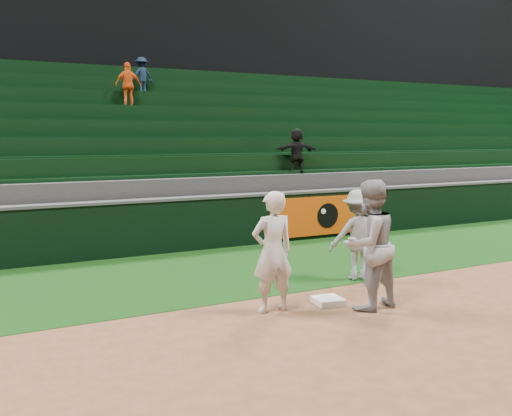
{
  "coord_description": "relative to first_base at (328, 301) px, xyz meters",
  "views": [
    {
      "loc": [
        -5.04,
        -7.12,
        2.64
      ],
      "look_at": [
        -0.11,
        2.3,
        1.3
      ],
      "focal_mm": 40.0,
      "sensor_mm": 36.0,
      "label": 1
    }
  ],
  "objects": [
    {
      "name": "foul_grass",
      "position": [
        -0.05,
        2.86,
        -0.04
      ],
      "size": [
        36.0,
        4.2,
        0.01
      ],
      "primitive_type": "cube",
      "color": "black",
      "rests_on": "ground"
    },
    {
      "name": "upper_deck",
      "position": [
        -0.05,
        17.31,
        5.95
      ],
      "size": [
        40.0,
        12.0,
        12.0
      ],
      "primitive_type": "cube",
      "color": "black",
      "rests_on": "ground"
    },
    {
      "name": "stadium_seating",
      "position": [
        -0.05,
        8.83,
        1.65
      ],
      "size": [
        36.0,
        5.95,
        5.18
      ],
      "color": "#313133",
      "rests_on": "ground"
    },
    {
      "name": "base_coach",
      "position": [
        1.37,
        1.02,
        0.79
      ],
      "size": [
        1.21,
        0.92,
        1.67
      ],
      "primitive_type": "imported",
      "rotation": [
        0.0,
        0.0,
        2.83
      ],
      "color": "gray",
      "rests_on": "foul_grass"
    },
    {
      "name": "first_base",
      "position": [
        0.0,
        0.0,
        0.0
      ],
      "size": [
        0.48,
        0.48,
        0.1
      ],
      "primitive_type": "cube",
      "rotation": [
        0.0,
        0.0,
        -0.14
      ],
      "color": "white",
      "rests_on": "ground"
    },
    {
      "name": "baserunner",
      "position": [
        0.4,
        -0.49,
        0.95
      ],
      "size": [
        1.07,
        0.88,
        1.99
      ],
      "primitive_type": "imported",
      "rotation": [
        0.0,
        0.0,
        3.28
      ],
      "color": "#999BA3",
      "rests_on": "ground"
    },
    {
      "name": "first_baseman",
      "position": [
        -0.98,
        0.07,
        0.87
      ],
      "size": [
        0.68,
        0.46,
        1.84
      ],
      "primitive_type": "imported",
      "rotation": [
        0.0,
        0.0,
        3.11
      ],
      "color": "silver",
      "rests_on": "ground"
    },
    {
      "name": "ground",
      "position": [
        -0.05,
        -0.14,
        -0.05
      ],
      "size": [
        70.0,
        70.0,
        0.0
      ],
      "primitive_type": "plane",
      "color": "brown",
      "rests_on": "ground"
    },
    {
      "name": "field_wall",
      "position": [
        -0.02,
        5.06,
        0.59
      ],
      "size": [
        36.0,
        0.45,
        1.25
      ],
      "color": "black",
      "rests_on": "ground"
    }
  ]
}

